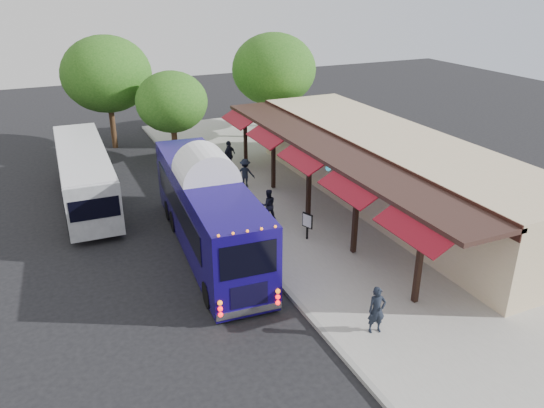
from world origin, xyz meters
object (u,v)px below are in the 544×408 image
ped_b (268,205)px  ped_d (245,173)px  ped_a (377,310)px  sign_board (307,222)px  coach_bus (208,208)px  ped_c (229,155)px  city_bus (84,173)px

ped_b → ped_d: bearing=-87.2°
ped_b → ped_d: 4.48m
ped_a → sign_board: 6.81m
coach_bus → sign_board: coach_bus is taller
ped_a → ped_d: ped_a is taller
coach_bus → sign_board: bearing=-12.1°
coach_bus → ped_b: coach_bus is taller
coach_bus → ped_c: (4.13, 8.72, -0.88)m
coach_bus → city_bus: size_ratio=1.06×
city_bus → ped_a: 17.00m
coach_bus → ped_a: bearing=-65.0°
ped_c → sign_board: ped_c is taller
city_bus → ped_b: size_ratio=6.98×
city_bus → sign_board: size_ratio=8.68×
coach_bus → ped_b: size_ratio=7.40×
coach_bus → city_bus: coach_bus is taller
city_bus → ped_a: size_ratio=6.55×
city_bus → ped_c: city_bus is taller
sign_board → city_bus: bearing=112.8°
ped_b → sign_board: size_ratio=1.24×
coach_bus → ped_c: bearing=68.8°
ped_b → ped_d: ped_d is taller
city_bus → ped_d: size_ratio=6.71×
ped_a → ped_c: 16.68m
ped_c → city_bus: bearing=-23.8°
ped_d → ped_a: bearing=120.0°
ped_c → coach_bus: bearing=32.4°
city_bus → ped_d: bearing=-10.2°
ped_c → ped_d: 2.94m
ped_d → sign_board: 6.98m
city_bus → ped_d: 8.29m
ped_b → city_bus: bearing=-28.7°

